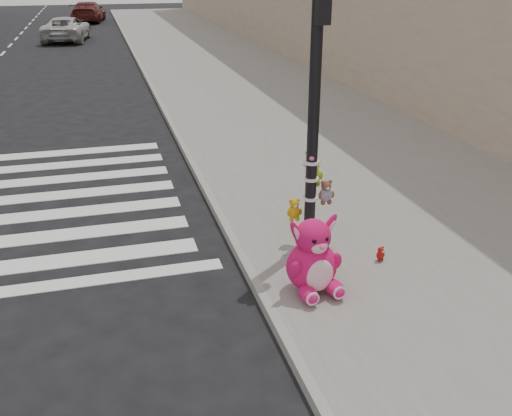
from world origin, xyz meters
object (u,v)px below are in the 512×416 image
object	(u,v)px
signal_pole	(313,137)
pink_bunny	(313,261)
car_white_near	(66,29)
red_teddy	(380,254)

from	to	relation	value
signal_pole	pink_bunny	distance (m)	1.81
signal_pole	pink_bunny	bearing A→B (deg)	-108.70
signal_pole	car_white_near	distance (m)	27.64
signal_pole	car_white_near	size ratio (longest dim) A/B	0.86
red_teddy	car_white_near	world-z (taller)	car_white_near
red_teddy	car_white_near	xyz separation A→B (m)	(-5.02, 28.06, 0.40)
signal_pole	car_white_near	xyz separation A→B (m)	(-4.23, 27.28, -1.16)
signal_pole	pink_bunny	world-z (taller)	signal_pole
car_white_near	signal_pole	bearing A→B (deg)	106.48
pink_bunny	red_teddy	size ratio (longest dim) A/B	4.75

